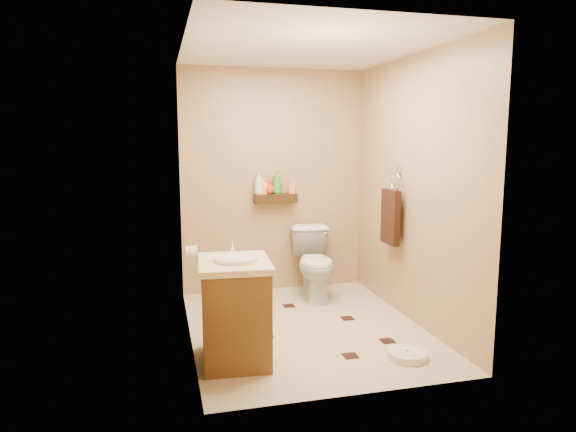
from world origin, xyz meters
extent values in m
plane|color=beige|center=(0.00, 0.00, 0.00)|extent=(2.50, 2.50, 0.00)
cube|color=tan|center=(0.00, 1.25, 1.20)|extent=(2.00, 0.04, 2.40)
cube|color=tan|center=(0.00, -1.25, 1.20)|extent=(2.00, 0.04, 2.40)
cube|color=tan|center=(-1.00, 0.00, 1.20)|extent=(0.04, 2.50, 2.40)
cube|color=tan|center=(1.00, 0.00, 1.20)|extent=(0.04, 2.50, 2.40)
cube|color=silver|center=(0.00, 0.00, 2.40)|extent=(2.00, 2.50, 0.02)
cube|color=#321F0D|center=(0.00, 1.17, 1.02)|extent=(0.46, 0.14, 0.10)
cube|color=black|center=(-0.38, -0.13, 0.00)|extent=(0.11, 0.11, 0.01)
cube|color=black|center=(0.44, 0.12, 0.00)|extent=(0.11, 0.11, 0.01)
cube|color=black|center=(0.17, -0.67, 0.00)|extent=(0.11, 0.11, 0.01)
cube|color=black|center=(-0.59, 0.45, 0.00)|extent=(0.11, 0.11, 0.01)
cube|color=black|center=(0.57, -0.47, 0.00)|extent=(0.11, 0.11, 0.01)
cube|color=black|center=(0.00, 0.61, 0.00)|extent=(0.11, 0.11, 0.01)
imported|color=white|center=(0.34, 0.83, 0.36)|extent=(0.47, 0.75, 0.73)
cube|color=brown|center=(-0.70, -0.52, 0.36)|extent=(0.52, 0.63, 0.72)
cube|color=beige|center=(-0.70, -0.52, 0.75)|extent=(0.56, 0.67, 0.05)
cylinder|color=white|center=(-0.68, -0.52, 0.77)|extent=(0.33, 0.33, 0.05)
cylinder|color=silver|center=(-0.68, -0.32, 0.83)|extent=(0.03, 0.03, 0.11)
cylinder|color=silver|center=(0.57, -0.82, 0.03)|extent=(0.33, 0.33, 0.06)
cylinder|color=white|center=(0.57, -0.82, 0.06)|extent=(0.18, 0.18, 0.01)
cylinder|color=#1A6769|center=(-0.63, 1.07, 0.06)|extent=(0.11, 0.11, 0.12)
cylinder|color=silver|center=(-0.63, 1.07, 0.29)|extent=(0.02, 0.02, 0.35)
sphere|color=silver|center=(-0.63, 1.07, 0.45)|extent=(0.08, 0.08, 0.08)
cube|color=silver|center=(0.98, 0.25, 1.38)|extent=(0.03, 0.06, 0.08)
torus|color=silver|center=(0.95, 0.25, 1.26)|extent=(0.02, 0.19, 0.19)
cube|color=#341C0F|center=(0.91, 0.25, 0.92)|extent=(0.06, 0.30, 0.52)
cylinder|color=silver|center=(-0.94, 0.65, 0.60)|extent=(0.11, 0.11, 0.11)
cylinder|color=silver|center=(-0.98, 0.65, 0.66)|extent=(0.04, 0.02, 0.02)
imported|color=white|center=(-0.18, 1.17, 1.19)|extent=(0.10, 0.10, 0.24)
imported|color=yellow|center=(-0.13, 1.17, 1.16)|extent=(0.11, 0.11, 0.17)
imported|color=red|center=(-0.07, 1.17, 1.14)|extent=(0.13, 0.13, 0.14)
imported|color=#2F8D31|center=(0.02, 1.17, 1.20)|extent=(0.14, 0.14, 0.25)
imported|color=#F68852|center=(0.19, 1.17, 1.15)|extent=(0.09, 0.09, 0.15)
camera|label=1|loc=(-1.22, -4.18, 1.65)|focal=32.00mm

